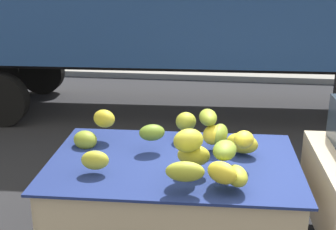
# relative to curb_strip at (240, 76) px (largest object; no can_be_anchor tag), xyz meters

# --- Properties ---
(curb_strip) EXTENTS (80.00, 0.80, 0.16)m
(curb_strip) POSITION_rel_curb_strip_xyz_m (0.00, 0.00, 0.00)
(curb_strip) COLOR gray
(curb_strip) RESTS_ON ground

